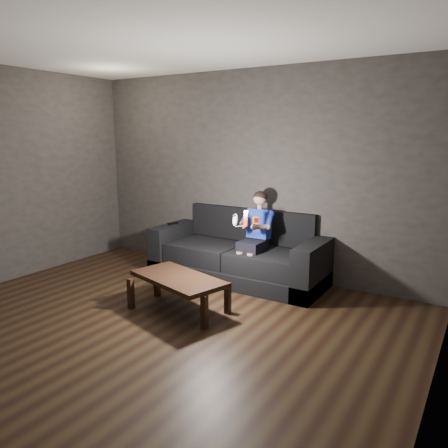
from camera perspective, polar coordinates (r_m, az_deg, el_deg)
The scene contains 10 objects.
floor at distance 4.23m, azimuth -13.32°, elevation -14.79°, with size 5.00×5.00×0.00m, color black.
back_wall at distance 5.85m, azimuth 3.68°, elevation 6.56°, with size 5.00×0.04×2.70m, color #34302D.
right_wall at distance 2.70m, azimuth 26.01°, elevation -0.46°, with size 0.04×5.00×2.70m, color #34302D.
ceiling at distance 3.90m, azimuth -15.32°, elevation 23.67°, with size 5.00×5.00×0.02m, color white.
sofa at distance 5.75m, azimuth 2.12°, elevation -4.26°, with size 2.30×0.99×0.89m.
child at distance 5.47m, azimuth 4.17°, elevation -0.53°, with size 0.42×0.51×1.03m.
wii_remote_red at distance 5.05m, azimuth 2.90°, elevation 0.75°, with size 0.06×0.08×0.19m.
nunchuk_white at distance 5.13m, azimuth 1.47°, elevation 0.55°, with size 0.07×0.10×0.15m.
wii_remote_black at distance 6.16m, azimuth -6.64°, elevation 0.12°, with size 0.07×0.17×0.03m.
coffee_table at distance 4.69m, azimuth -6.00°, elevation -7.43°, with size 1.17×0.80×0.39m.
Camera 1 is at (2.74, -2.64, 1.86)m, focal length 35.00 mm.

